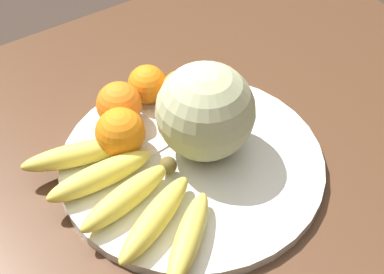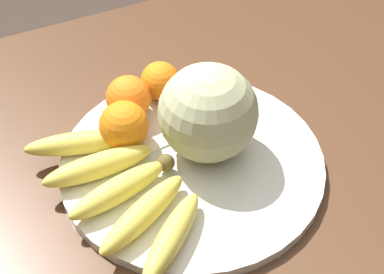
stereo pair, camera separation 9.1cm
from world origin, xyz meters
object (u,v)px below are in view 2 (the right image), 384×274
object	(u,v)px
fruit_bowl	(192,164)
orange_mid_center	(122,126)
melon	(208,113)
banana_bunch	(120,187)
orange_back_left	(160,81)
orange_front_right	(192,89)
kitchen_table	(147,229)
orange_front_left	(128,98)
produce_tag	(150,146)

from	to	relation	value
fruit_bowl	orange_mid_center	size ratio (longest dim) A/B	5.28
melon	banana_bunch	distance (m)	0.16
orange_back_left	melon	bearing A→B (deg)	-83.12
orange_front_right	orange_back_left	xyz separation A→B (m)	(-0.04, 0.04, 0.00)
kitchen_table	orange_front_left	xyz separation A→B (m)	(0.03, 0.13, 0.17)
melon	orange_mid_center	world-z (taller)	melon
orange_front_right	produce_tag	world-z (taller)	orange_front_right
banana_bunch	produce_tag	distance (m)	0.10
fruit_bowl	banana_bunch	world-z (taller)	banana_bunch
banana_bunch	orange_mid_center	distance (m)	0.10
orange_back_left	produce_tag	xyz separation A→B (m)	(-0.06, -0.10, -0.03)
banana_bunch	orange_front_left	bearing A→B (deg)	-128.65
fruit_bowl	banana_bunch	bearing A→B (deg)	-171.24
banana_bunch	melon	bearing A→B (deg)	178.64
orange_front_left	banana_bunch	bearing A→B (deg)	-115.10
banana_bunch	produce_tag	size ratio (longest dim) A/B	4.14
orange_front_left	orange_back_left	distance (m)	0.07
melon	orange_mid_center	xyz separation A→B (m)	(-0.11, 0.06, -0.04)
orange_mid_center	melon	bearing A→B (deg)	-28.94
kitchen_table	melon	size ratio (longest dim) A/B	8.71
banana_bunch	orange_front_right	bearing A→B (deg)	-155.93
fruit_bowl	orange_front_right	size ratio (longest dim) A/B	6.25
fruit_bowl	orange_front_left	distance (m)	0.15
orange_back_left	produce_tag	bearing A→B (deg)	-121.13
fruit_bowl	kitchen_table	bearing A→B (deg)	175.16
orange_back_left	fruit_bowl	bearing A→B (deg)	-95.61
melon	orange_mid_center	size ratio (longest dim) A/B	1.96
kitchen_table	produce_tag	bearing A→B (deg)	57.19
fruit_bowl	orange_front_right	xyz separation A→B (m)	(0.05, 0.11, 0.04)
fruit_bowl	melon	world-z (taller)	melon
kitchen_table	orange_mid_center	xyz separation A→B (m)	(-0.00, 0.07, 0.17)
fruit_bowl	orange_back_left	xyz separation A→B (m)	(0.02, 0.15, 0.04)
kitchen_table	orange_mid_center	bearing A→B (deg)	93.06
melon	orange_front_left	xyz separation A→B (m)	(-0.08, 0.12, -0.04)
orange_mid_center	orange_back_left	bearing A→B (deg)	39.49
melon	produce_tag	xyz separation A→B (m)	(-0.08, 0.04, -0.07)
orange_front_left	orange_front_right	size ratio (longest dim) A/B	1.13
fruit_bowl	melon	size ratio (longest dim) A/B	2.70
fruit_bowl	melon	bearing A→B (deg)	23.93
fruit_bowl	banana_bunch	distance (m)	0.12
orange_back_left	orange_front_right	bearing A→B (deg)	-47.01
orange_back_left	produce_tag	distance (m)	0.12
fruit_bowl	banana_bunch	xyz separation A→B (m)	(-0.12, -0.02, 0.03)
fruit_bowl	melon	distance (m)	0.09
banana_bunch	orange_front_left	world-z (taller)	orange_front_left
fruit_bowl	orange_mid_center	xyz separation A→B (m)	(-0.08, 0.08, 0.04)
orange_mid_center	produce_tag	world-z (taller)	orange_mid_center
orange_mid_center	orange_back_left	xyz separation A→B (m)	(0.09, 0.08, -0.01)
orange_back_left	orange_front_left	bearing A→B (deg)	-161.08
kitchen_table	orange_front_right	world-z (taller)	orange_front_right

